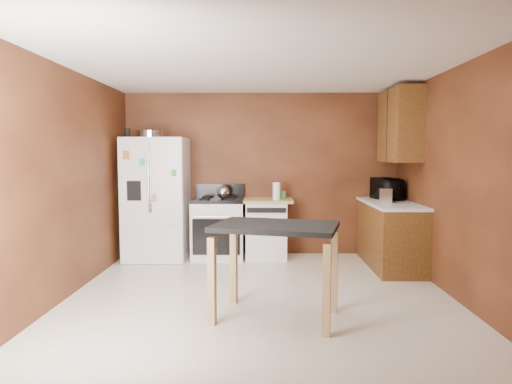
{
  "coord_description": "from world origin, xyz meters",
  "views": [
    {
      "loc": [
        0.03,
        -4.84,
        1.56
      ],
      "look_at": [
        -0.06,
        0.85,
        1.09
      ],
      "focal_mm": 32.0,
      "sensor_mm": 36.0,
      "label": 1
    }
  ],
  "objects_px": {
    "pen_cup": "(127,133)",
    "microwave": "(387,190)",
    "paper_towel": "(276,191)",
    "toaster": "(386,195)",
    "island": "(276,240)",
    "dishwasher": "(266,228)",
    "kettle": "(223,192)",
    "refrigerator": "(157,199)",
    "roasting_pan": "(151,134)",
    "green_canister": "(282,195)",
    "gas_range": "(218,227)"
  },
  "relations": [
    {
      "from": "refrigerator",
      "to": "island",
      "type": "distance_m",
      "value": 3.0
    },
    {
      "from": "pen_cup",
      "to": "microwave",
      "type": "height_order",
      "value": "pen_cup"
    },
    {
      "from": "kettle",
      "to": "green_canister",
      "type": "xyz_separation_m",
      "value": [
        0.88,
        0.12,
        -0.05
      ]
    },
    {
      "from": "kettle",
      "to": "green_canister",
      "type": "distance_m",
      "value": 0.89
    },
    {
      "from": "toaster",
      "to": "dishwasher",
      "type": "relative_size",
      "value": 0.3
    },
    {
      "from": "green_canister",
      "to": "microwave",
      "type": "relative_size",
      "value": 0.22
    },
    {
      "from": "toaster",
      "to": "island",
      "type": "distance_m",
      "value": 2.59
    },
    {
      "from": "kettle",
      "to": "green_canister",
      "type": "relative_size",
      "value": 1.67
    },
    {
      "from": "kettle",
      "to": "dishwasher",
      "type": "relative_size",
      "value": 0.21
    },
    {
      "from": "pen_cup",
      "to": "gas_range",
      "type": "bearing_deg",
      "value": 8.29
    },
    {
      "from": "microwave",
      "to": "kettle",
      "type": "bearing_deg",
      "value": 73.86
    },
    {
      "from": "roasting_pan",
      "to": "microwave",
      "type": "relative_size",
      "value": 0.8
    },
    {
      "from": "roasting_pan",
      "to": "dishwasher",
      "type": "xyz_separation_m",
      "value": [
        1.7,
        0.08,
        -1.4
      ]
    },
    {
      "from": "pen_cup",
      "to": "kettle",
      "type": "relative_size",
      "value": 0.67
    },
    {
      "from": "toaster",
      "to": "island",
      "type": "xyz_separation_m",
      "value": [
        -1.58,
        -2.04,
        -0.24
      ]
    },
    {
      "from": "green_canister",
      "to": "island",
      "type": "height_order",
      "value": "green_canister"
    },
    {
      "from": "pen_cup",
      "to": "dishwasher",
      "type": "bearing_deg",
      "value": 6.03
    },
    {
      "from": "paper_towel",
      "to": "refrigerator",
      "type": "relative_size",
      "value": 0.14
    },
    {
      "from": "green_canister",
      "to": "gas_range",
      "type": "relative_size",
      "value": 0.1
    },
    {
      "from": "paper_towel",
      "to": "refrigerator",
      "type": "height_order",
      "value": "refrigerator"
    },
    {
      "from": "green_canister",
      "to": "microwave",
      "type": "height_order",
      "value": "microwave"
    },
    {
      "from": "paper_towel",
      "to": "toaster",
      "type": "bearing_deg",
      "value": -14.49
    },
    {
      "from": "paper_towel",
      "to": "island",
      "type": "height_order",
      "value": "paper_towel"
    },
    {
      "from": "paper_towel",
      "to": "island",
      "type": "bearing_deg",
      "value": -91.85
    },
    {
      "from": "toaster",
      "to": "microwave",
      "type": "height_order",
      "value": "microwave"
    },
    {
      "from": "toaster",
      "to": "microwave",
      "type": "xyz_separation_m",
      "value": [
        0.11,
        0.4,
        0.04
      ]
    },
    {
      "from": "pen_cup",
      "to": "green_canister",
      "type": "xyz_separation_m",
      "value": [
        2.25,
        0.27,
        -0.92
      ]
    },
    {
      "from": "microwave",
      "to": "paper_towel",
      "type": "bearing_deg",
      "value": 75.3
    },
    {
      "from": "roasting_pan",
      "to": "toaster",
      "type": "xyz_separation_m",
      "value": [
        3.35,
        -0.43,
        -0.85
      ]
    },
    {
      "from": "roasting_pan",
      "to": "pen_cup",
      "type": "relative_size",
      "value": 3.2
    },
    {
      "from": "roasting_pan",
      "to": "green_canister",
      "type": "relative_size",
      "value": 3.6
    },
    {
      "from": "kettle",
      "to": "island",
      "type": "height_order",
      "value": "kettle"
    },
    {
      "from": "refrigerator",
      "to": "kettle",
      "type": "bearing_deg",
      "value": 1.07
    },
    {
      "from": "pen_cup",
      "to": "paper_towel",
      "type": "xyz_separation_m",
      "value": [
        2.16,
        0.09,
        -0.85
      ]
    },
    {
      "from": "green_canister",
      "to": "toaster",
      "type": "relative_size",
      "value": 0.42
    },
    {
      "from": "pen_cup",
      "to": "island",
      "type": "distance_m",
      "value": 3.32
    },
    {
      "from": "microwave",
      "to": "refrigerator",
      "type": "relative_size",
      "value": 0.28
    },
    {
      "from": "refrigerator",
      "to": "toaster",
      "type": "bearing_deg",
      "value": -7.41
    },
    {
      "from": "refrigerator",
      "to": "gas_range",
      "type": "relative_size",
      "value": 1.64
    },
    {
      "from": "microwave",
      "to": "dishwasher",
      "type": "height_order",
      "value": "microwave"
    },
    {
      "from": "roasting_pan",
      "to": "gas_range",
      "type": "height_order",
      "value": "roasting_pan"
    },
    {
      "from": "paper_towel",
      "to": "green_canister",
      "type": "xyz_separation_m",
      "value": [
        0.1,
        0.18,
        -0.07
      ]
    },
    {
      "from": "toaster",
      "to": "gas_range",
      "type": "height_order",
      "value": "gas_range"
    },
    {
      "from": "gas_range",
      "to": "island",
      "type": "distance_m",
      "value": 2.66
    },
    {
      "from": "gas_range",
      "to": "dishwasher",
      "type": "relative_size",
      "value": 1.24
    },
    {
      "from": "green_canister",
      "to": "dishwasher",
      "type": "xyz_separation_m",
      "value": [
        -0.24,
        -0.06,
        -0.49
      ]
    },
    {
      "from": "microwave",
      "to": "island",
      "type": "height_order",
      "value": "microwave"
    },
    {
      "from": "roasting_pan",
      "to": "island",
      "type": "xyz_separation_m",
      "value": [
        1.77,
        -2.47,
        -1.09
      ]
    },
    {
      "from": "dishwasher",
      "to": "kettle",
      "type": "bearing_deg",
      "value": -174.08
    },
    {
      "from": "green_canister",
      "to": "pen_cup",
      "type": "bearing_deg",
      "value": -173.2
    }
  ]
}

